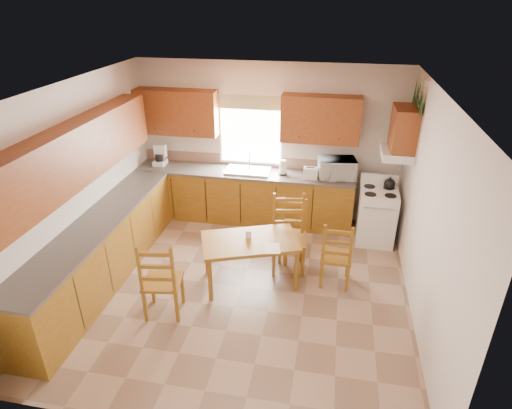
% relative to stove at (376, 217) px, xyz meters
% --- Properties ---
extents(floor, '(4.50, 4.50, 0.00)m').
position_rel_stove_xyz_m(floor, '(-1.87, -1.62, -0.43)').
color(floor, '#96785F').
rests_on(floor, ground).
extents(ceiling, '(4.50, 4.50, 0.00)m').
position_rel_stove_xyz_m(ceiling, '(-1.87, -1.62, 2.27)').
color(ceiling, '#9C582E').
rests_on(ceiling, floor).
extents(wall_left, '(4.50, 4.50, 0.00)m').
position_rel_stove_xyz_m(wall_left, '(-4.12, -1.62, 0.92)').
color(wall_left, beige).
rests_on(wall_left, floor).
extents(wall_right, '(4.50, 4.50, 0.00)m').
position_rel_stove_xyz_m(wall_right, '(0.38, -1.62, 0.92)').
color(wall_right, beige).
rests_on(wall_right, floor).
extents(wall_back, '(4.50, 4.50, 0.00)m').
position_rel_stove_xyz_m(wall_back, '(-1.87, 0.63, 0.92)').
color(wall_back, beige).
rests_on(wall_back, floor).
extents(wall_front, '(4.50, 4.50, 0.00)m').
position_rel_stove_xyz_m(wall_front, '(-1.87, -3.87, 0.92)').
color(wall_front, beige).
rests_on(wall_front, floor).
extents(lower_cab_back, '(3.75, 0.60, 0.88)m').
position_rel_stove_xyz_m(lower_cab_back, '(-2.25, 0.33, 0.01)').
color(lower_cab_back, brown).
rests_on(lower_cab_back, floor).
extents(lower_cab_left, '(0.60, 3.60, 0.88)m').
position_rel_stove_xyz_m(lower_cab_left, '(-3.82, -1.77, 0.01)').
color(lower_cab_left, brown).
rests_on(lower_cab_left, floor).
extents(counter_back, '(3.75, 0.63, 0.04)m').
position_rel_stove_xyz_m(counter_back, '(-2.25, 0.33, 0.47)').
color(counter_back, '#504A45').
rests_on(counter_back, lower_cab_back).
extents(counter_left, '(0.63, 3.60, 0.04)m').
position_rel_stove_xyz_m(counter_left, '(-3.82, -1.77, 0.47)').
color(counter_left, '#504A45').
rests_on(counter_left, lower_cab_left).
extents(backsplash, '(3.75, 0.01, 0.18)m').
position_rel_stove_xyz_m(backsplash, '(-2.25, 0.62, 0.58)').
color(backsplash, '#876452').
rests_on(backsplash, counter_back).
extents(upper_cab_back_left, '(1.41, 0.33, 0.75)m').
position_rel_stove_xyz_m(upper_cab_back_left, '(-3.42, 0.46, 1.42)').
color(upper_cab_back_left, brown).
rests_on(upper_cab_back_left, wall_back).
extents(upper_cab_back_right, '(1.25, 0.33, 0.75)m').
position_rel_stove_xyz_m(upper_cab_back_right, '(-1.01, 0.46, 1.42)').
color(upper_cab_back_right, brown).
rests_on(upper_cab_back_right, wall_back).
extents(upper_cab_left, '(0.33, 3.60, 0.75)m').
position_rel_stove_xyz_m(upper_cab_left, '(-3.96, -1.77, 1.42)').
color(upper_cab_left, brown).
rests_on(upper_cab_left, wall_left).
extents(upper_cab_stove, '(0.33, 0.62, 0.62)m').
position_rel_stove_xyz_m(upper_cab_stove, '(0.21, 0.03, 1.47)').
color(upper_cab_stove, brown).
rests_on(upper_cab_stove, wall_right).
extents(range_hood, '(0.44, 0.62, 0.12)m').
position_rel_stove_xyz_m(range_hood, '(0.16, 0.03, 1.09)').
color(range_hood, white).
rests_on(range_hood, wall_right).
extents(window_frame, '(1.13, 0.02, 1.18)m').
position_rel_stove_xyz_m(window_frame, '(-2.17, 0.60, 1.12)').
color(window_frame, white).
rests_on(window_frame, wall_back).
extents(window_pane, '(1.05, 0.01, 1.10)m').
position_rel_stove_xyz_m(window_pane, '(-2.17, 0.59, 1.12)').
color(window_pane, white).
rests_on(window_pane, wall_back).
extents(window_valance, '(1.19, 0.01, 0.24)m').
position_rel_stove_xyz_m(window_valance, '(-2.17, 0.57, 1.62)').
color(window_valance, '#526D35').
rests_on(window_valance, wall_back).
extents(sink_basin, '(0.75, 0.45, 0.04)m').
position_rel_stove_xyz_m(sink_basin, '(-2.17, 0.33, 0.51)').
color(sink_basin, silver).
rests_on(sink_basin, counter_back).
extents(pine_decal_a, '(0.22, 0.22, 0.36)m').
position_rel_stove_xyz_m(pine_decal_a, '(0.34, -0.29, 1.95)').
color(pine_decal_a, '#183E17').
rests_on(pine_decal_a, wall_right).
extents(pine_decal_b, '(0.22, 0.22, 0.36)m').
position_rel_stove_xyz_m(pine_decal_b, '(0.34, 0.03, 1.99)').
color(pine_decal_b, '#183E17').
rests_on(pine_decal_b, wall_right).
extents(pine_decal_c, '(0.22, 0.22, 0.36)m').
position_rel_stove_xyz_m(pine_decal_c, '(0.34, 0.35, 1.95)').
color(pine_decal_c, '#183E17').
rests_on(pine_decal_c, wall_right).
extents(stove, '(0.60, 0.62, 0.87)m').
position_rel_stove_xyz_m(stove, '(0.00, 0.00, 0.00)').
color(stove, white).
rests_on(stove, floor).
extents(coffeemaker, '(0.21, 0.24, 0.31)m').
position_rel_stove_xyz_m(coffeemaker, '(-3.77, 0.37, 0.64)').
color(coffeemaker, white).
rests_on(coffeemaker, counter_back).
extents(paper_towel, '(0.14, 0.14, 0.25)m').
position_rel_stove_xyz_m(paper_towel, '(-1.57, 0.32, 0.61)').
color(paper_towel, white).
rests_on(paper_towel, counter_back).
extents(toaster, '(0.23, 0.15, 0.19)m').
position_rel_stove_xyz_m(toaster, '(-1.10, 0.23, 0.58)').
color(toaster, white).
rests_on(toaster, counter_back).
extents(microwave, '(0.62, 0.50, 0.33)m').
position_rel_stove_xyz_m(microwave, '(-0.69, 0.33, 0.65)').
color(microwave, white).
rests_on(microwave, counter_back).
extents(dining_table, '(1.45, 1.13, 0.68)m').
position_rel_stove_xyz_m(dining_table, '(-1.77, -1.48, -0.09)').
color(dining_table, brown).
rests_on(dining_table, floor).
extents(chair_near_left, '(0.51, 0.49, 1.08)m').
position_rel_stove_xyz_m(chair_near_left, '(-2.72, -2.29, 0.10)').
color(chair_near_left, brown).
rests_on(chair_near_left, floor).
extents(chair_near_right, '(0.42, 0.40, 0.98)m').
position_rel_stove_xyz_m(chair_near_right, '(-0.61, -1.27, 0.06)').
color(chair_near_right, brown).
rests_on(chair_near_right, floor).
extents(chair_far_left, '(0.54, 0.52, 1.13)m').
position_rel_stove_xyz_m(chair_far_left, '(-1.29, -1.07, 0.13)').
color(chair_far_left, brown).
rests_on(chair_far_left, floor).
extents(chair_far_right, '(0.41, 0.39, 0.94)m').
position_rel_stove_xyz_m(chair_far_right, '(-1.26, -0.79, 0.04)').
color(chair_far_right, brown).
rests_on(chair_far_right, floor).
extents(table_paper, '(0.25, 0.30, 0.00)m').
position_rel_stove_xyz_m(table_paper, '(-1.45, -1.62, 0.25)').
color(table_paper, white).
rests_on(table_paper, dining_table).
extents(table_card, '(0.08, 0.03, 0.11)m').
position_rel_stove_xyz_m(table_card, '(-1.80, -1.44, 0.31)').
color(table_card, white).
rests_on(table_card, dining_table).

